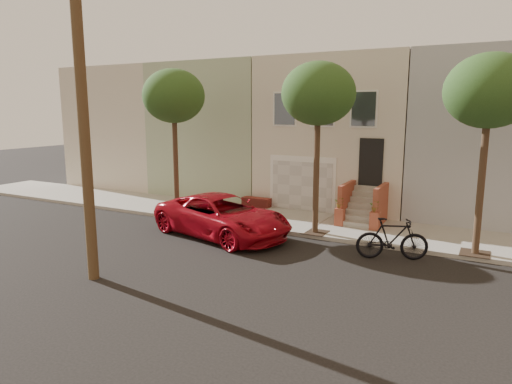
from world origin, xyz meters
The scene contains 8 objects.
ground centered at (0.00, 0.00, 0.00)m, with size 90.00×90.00×0.00m, color black.
sidewalk centered at (0.00, 5.35, 0.07)m, with size 40.00×3.70×0.15m, color gray.
house_row centered at (0.00, 11.19, 3.64)m, with size 33.10×11.70×7.00m.
tree_left centered at (-5.50, 3.90, 5.26)m, with size 2.70×2.57×6.30m.
tree_mid centered at (1.00, 3.90, 5.26)m, with size 2.70×2.57×6.30m.
tree_right centered at (6.50, 3.90, 5.26)m, with size 2.70×2.57×6.30m.
pickup_truck centered at (-2.10, 2.24, 0.78)m, with size 2.60×5.64×1.57m, color #9F0816.
motorcycle centered at (4.13, 2.49, 0.68)m, with size 0.64×2.26×1.36m, color black.
Camera 1 is at (6.89, -11.96, 4.76)m, focal length 32.07 mm.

